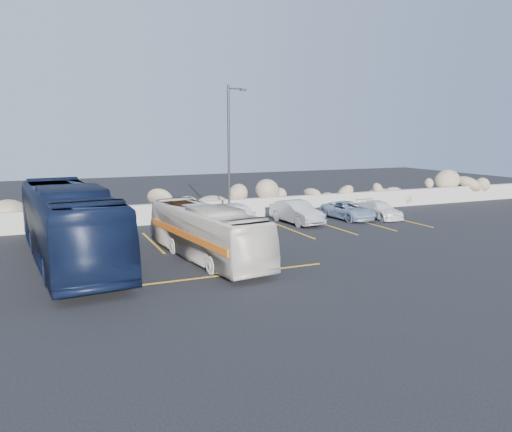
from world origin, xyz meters
name	(u,v)px	position (x,y,z in m)	size (l,w,h in m)	color
ground	(255,273)	(0.00, 0.00, 0.00)	(90.00, 90.00, 0.00)	black
seawall	(176,213)	(0.00, 12.00, 0.60)	(60.00, 0.40, 1.20)	gray
riprap_pile	(171,199)	(0.00, 13.20, 1.30)	(54.00, 2.80, 2.60)	#8A785A
parking_lines	(294,236)	(4.64, 5.57, 0.01)	(18.16, 9.36, 0.01)	orange
lamppost	(230,152)	(2.56, 9.50, 4.30)	(1.14, 0.18, 8.00)	#312D2C
vintage_bus	(207,233)	(-1.04, 2.80, 1.17)	(1.96, 8.40, 2.34)	silver
tour_coach	(69,224)	(-6.44, 4.57, 1.64)	(2.76, 11.78, 3.28)	black
car_a	(237,216)	(2.56, 8.41, 0.76)	(1.79, 4.46, 1.52)	white
car_b	(297,212)	(6.53, 8.81, 0.68)	(1.43, 4.11, 1.35)	#A2A2A6
car_c	(380,210)	(12.27, 8.37, 0.53)	(1.49, 3.66, 1.06)	white
car_d	(348,210)	(10.22, 8.83, 0.55)	(1.82, 3.96, 1.10)	#7D92B2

